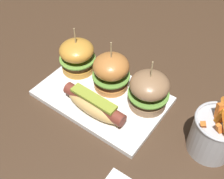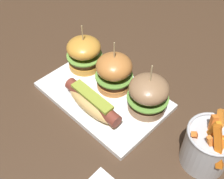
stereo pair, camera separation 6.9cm
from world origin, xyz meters
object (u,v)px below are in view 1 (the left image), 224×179
(slider_right, at_px, (149,90))
(slider_left, at_px, (77,56))
(hot_dog, at_px, (94,104))
(slider_center, at_px, (112,72))
(fries_bucket, at_px, (215,134))
(platter_main, at_px, (102,96))

(slider_right, bearing_deg, slider_left, -179.34)
(hot_dog, height_order, slider_center, slider_center)
(slider_left, xyz_separation_m, slider_center, (0.12, 0.00, 0.00))
(slider_left, xyz_separation_m, fries_bucket, (0.41, -0.02, -0.01))
(hot_dog, bearing_deg, slider_right, 46.02)
(fries_bucket, bearing_deg, slider_center, 176.38)
(slider_right, bearing_deg, hot_dog, -133.98)
(slider_right, distance_m, fries_bucket, 0.18)
(slider_right, bearing_deg, platter_main, -158.86)
(hot_dog, height_order, fries_bucket, fries_bucket)
(slider_right, bearing_deg, slider_center, -178.83)
(slider_center, bearing_deg, slider_right, 1.17)
(platter_main, xyz_separation_m, fries_bucket, (0.29, 0.02, 0.05))
(platter_main, height_order, slider_left, slider_left)
(platter_main, distance_m, fries_bucket, 0.30)
(slider_left, xyz_separation_m, slider_right, (0.23, 0.00, 0.00))
(slider_center, bearing_deg, slider_left, -179.82)
(platter_main, relative_size, slider_left, 2.40)
(slider_center, height_order, slider_right, slider_center)
(hot_dog, xyz_separation_m, slider_left, (-0.13, 0.10, 0.02))
(slider_left, height_order, fries_bucket, slider_left)
(slider_left, distance_m, slider_right, 0.23)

